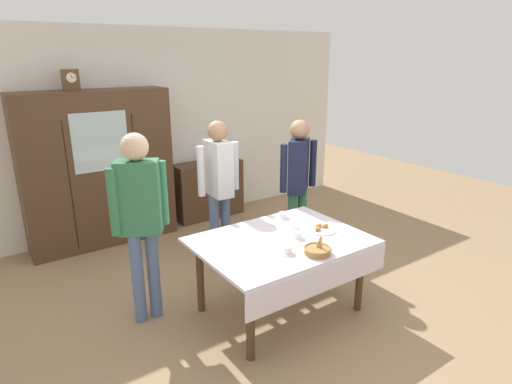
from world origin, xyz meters
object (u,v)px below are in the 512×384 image
Objects in this scene: bookshelf_low at (209,190)px; spoon_mid_left at (244,233)px; spoon_far_right at (276,225)px; spoon_near_left at (306,222)px; wall_cabinet at (99,170)px; person_beside_shelf at (219,179)px; tea_cup_far_left at (295,228)px; bread_basket at (318,250)px; tea_cup_near_right at (288,251)px; book_stack at (207,160)px; person_by_cabinet at (140,210)px; dining_table at (283,250)px; mantel_clock at (71,80)px; pastry_plate at (321,229)px; tea_cup_front_edge at (297,236)px; person_behind_table_right at (298,176)px; tea_cup_mid_left at (283,215)px.

bookshelf_low is 2.46m from spoon_mid_left.
spoon_near_left is (0.29, -0.11, 0.00)m from spoon_far_right.
spoon_far_right is at bearing -64.50° from wall_cabinet.
person_beside_shelf is at bearing -54.23° from wall_cabinet.
bread_basket is (-0.16, -0.48, 0.01)m from tea_cup_far_left.
tea_cup_near_right is 0.59m from spoon_mid_left.
person_by_cabinet reaches higher than book_stack.
bread_basket is at bearing -35.89° from tea_cup_near_right.
person_beside_shelf is (-0.17, 1.15, 0.25)m from tea_cup_far_left.
wall_cabinet is 14.99× the size of tea_cup_far_left.
spoon_far_right is (-0.06, 0.23, -0.02)m from tea_cup_far_left.
bookshelf_low is 3.00m from tea_cup_near_right.
mantel_clock is at bearing 112.95° from dining_table.
spoon_near_left is (0.01, 0.24, -0.01)m from pastry_plate.
person_by_cabinet is (-1.22, 0.66, 0.30)m from tea_cup_front_edge.
person_by_cabinet is 1.99m from person_behind_table_right.
tea_cup_front_edge is 0.35m from bread_basket.
book_stack is 0.77× the size of pastry_plate.
tea_cup_near_right reaches higher than spoon_mid_left.
bookshelf_low is 2.24m from tea_cup_mid_left.
pastry_plate is 0.45m from spoon_far_right.
person_by_cabinet is (-1.25, 0.29, 0.33)m from spoon_far_right.
person_beside_shelf is (-0.40, 1.27, 0.27)m from pastry_plate.
spoon_far_right is 0.07× the size of person_beside_shelf.
bread_basket is 1.51m from person_behind_table_right.
mantel_clock is at bearing 120.82° from pastry_plate.
spoon_far_right is at bearing -147.83° from tea_cup_mid_left.
bookshelf_low is at bearing 66.46° from person_beside_shelf.
pastry_plate is at bearing -1.64° from dining_table.
wall_cabinet is at bearing 120.08° from spoon_near_left.
mantel_clock is 1.11× the size of book_stack.
tea_cup_front_edge is 0.08× the size of person_beside_shelf.
tea_cup_near_right is 0.25m from bread_basket.
tea_cup_mid_left is at bearing 118.39° from spoon_near_left.
bookshelf_low is 8.58× the size of spoon_mid_left.
tea_cup_far_left is at bearing 56.55° from tea_cup_front_edge.
person_by_cabinet reaches higher than person_beside_shelf.
mantel_clock is at bearing 123.53° from spoon_near_left.
person_beside_shelf is (-0.60, -1.38, 0.14)m from book_stack.
dining_table is 0.92× the size of person_behind_table_right.
tea_cup_near_right is at bearing -144.15° from tea_cup_front_edge.
spoon_mid_left is at bearing -154.94° from person_behind_table_right.
spoon_mid_left is (-0.07, 0.58, -0.02)m from tea_cup_near_right.
tea_cup_front_edge is 0.07× the size of person_by_cabinet.
book_stack is at bearing 97.48° from person_behind_table_right.
spoon_mid_left is 1.23m from person_behind_table_right.
tea_cup_mid_left is at bearing -142.87° from person_behind_table_right.
tea_cup_far_left is (-0.43, -2.53, 0.34)m from bookshelf_low.
person_by_cabinet is at bearing -130.95° from bookshelf_low.
spoon_mid_left is (-0.27, 0.73, -0.03)m from bread_basket.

